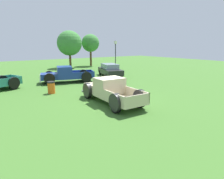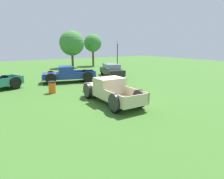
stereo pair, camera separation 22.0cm
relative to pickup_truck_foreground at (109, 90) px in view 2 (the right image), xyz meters
name	(u,v)px [view 2 (the right image)]	position (x,y,z in m)	size (l,w,h in m)	color
ground_plane	(112,101)	(0.23, 0.01, -0.78)	(80.00, 80.00, 0.00)	#3D6B28
pickup_truck_foreground	(109,90)	(0.00, 0.00, 0.00)	(2.27, 5.42, 1.63)	#C6B793
pickup_truck_behind_left	(65,75)	(0.07, 8.24, 0.00)	(5.63, 3.36, 1.62)	navy
sedan_distant_a	(112,70)	(6.06, 8.71, 0.01)	(3.06, 4.85, 1.51)	black
lamp_post_near	(117,56)	(9.18, 11.91, 1.47)	(0.36, 0.36, 4.28)	#2D2D33
trash_can	(52,87)	(-2.48, 4.44, -0.30)	(0.59, 0.59, 0.95)	orange
oak_tree_east	(72,43)	(5.88, 20.13, 3.19)	(4.02, 4.02, 5.99)	brown
oak_tree_west	(93,43)	(10.02, 20.59, 3.21)	(3.08, 3.08, 5.56)	brown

